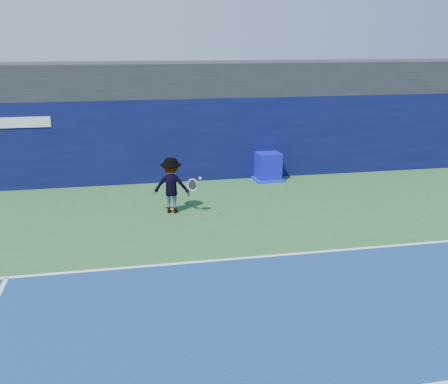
# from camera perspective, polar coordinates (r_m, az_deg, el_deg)

# --- Properties ---
(ground) EXTENTS (80.00, 80.00, 0.00)m
(ground) POSITION_cam_1_polar(r_m,az_deg,el_deg) (9.34, 4.68, -15.24)
(ground) COLOR #295D2A
(ground) RESTS_ON ground
(baseline) EXTENTS (24.00, 0.10, 0.01)m
(baseline) POSITION_cam_1_polar(r_m,az_deg,el_deg) (11.91, 0.76, -7.68)
(baseline) COLOR white
(baseline) RESTS_ON ground
(stadium_band) EXTENTS (36.00, 3.00, 1.20)m
(stadium_band) POSITION_cam_1_polar(r_m,az_deg,el_deg) (19.27, -4.52, 12.80)
(stadium_band) COLOR black
(stadium_band) RESTS_ON back_wall_assembly
(back_wall_assembly) EXTENTS (36.00, 1.03, 3.00)m
(back_wall_assembly) POSITION_cam_1_polar(r_m,az_deg,el_deg) (18.56, -4.02, 6.11)
(back_wall_assembly) COLOR #0A0D3A
(back_wall_assembly) RESTS_ON ground
(equipment_cart) EXTENTS (1.13, 1.13, 1.02)m
(equipment_cart) POSITION_cam_1_polar(r_m,az_deg,el_deg) (18.58, 5.01, 2.84)
(equipment_cart) COLOR #0C0CAD
(equipment_cart) RESTS_ON ground
(tennis_player) EXTENTS (1.35, 0.88, 1.68)m
(tennis_player) POSITION_cam_1_polar(r_m,az_deg,el_deg) (14.92, -6.01, 0.77)
(tennis_player) COLOR white
(tennis_player) RESTS_ON ground
(tennis_ball) EXTENTS (0.07, 0.07, 0.07)m
(tennis_ball) POSITION_cam_1_polar(r_m,az_deg,el_deg) (13.91, -2.74, 1.58)
(tennis_ball) COLOR #CFF51B
(tennis_ball) RESTS_ON ground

